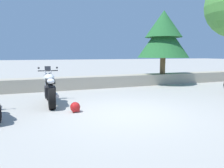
% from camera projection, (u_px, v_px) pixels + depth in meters
% --- Properties ---
extents(ground_plane, '(120.00, 120.00, 0.00)m').
position_uv_depth(ground_plane, '(125.00, 113.00, 6.13)').
color(ground_plane, '#A3A099').
extents(stone_wall, '(36.00, 0.80, 0.55)m').
position_uv_depth(stone_wall, '(82.00, 83.00, 10.52)').
color(stone_wall, '#A89E89').
rests_on(stone_wall, ground).
extents(motorcycle_white_centre, '(0.67, 2.07, 1.18)m').
position_uv_depth(motorcycle_white_centre, '(50.00, 89.00, 7.22)').
color(motorcycle_white_centre, black).
rests_on(motorcycle_white_centre, ground).
extents(rider_helmet, '(0.28, 0.28, 0.28)m').
position_uv_depth(rider_helmet, '(75.00, 107.00, 6.25)').
color(rider_helmet, '#B21919').
rests_on(rider_helmet, ground).
extents(pine_tree_mid_left, '(2.67, 2.67, 3.28)m').
position_uv_depth(pine_tree_mid_left, '(163.00, 35.00, 11.80)').
color(pine_tree_mid_left, brown).
rests_on(pine_tree_mid_left, stone_wall).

